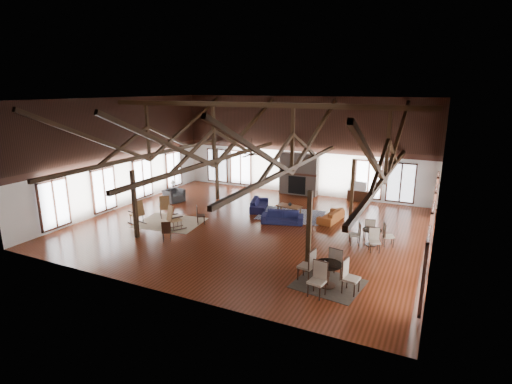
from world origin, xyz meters
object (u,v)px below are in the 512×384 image
at_px(sofa_orange, 331,215).
at_px(tv_console, 359,196).
at_px(sofa_navy_left, 259,204).
at_px(cafe_table_far, 372,234).
at_px(sofa_navy_front, 282,217).
at_px(armchair, 174,195).
at_px(cafe_table_near, 328,271).
at_px(coffee_table, 289,207).

relative_size(sofa_orange, tv_console, 1.50).
height_order(sofa_navy_left, sofa_orange, sofa_navy_left).
bearing_deg(cafe_table_far, sofa_orange, 134.89).
bearing_deg(sofa_navy_left, sofa_navy_front, -145.08).
xyz_separation_m(armchair, tv_console, (9.81, 4.78, -0.03)).
distance_m(sofa_navy_left, armchair, 5.27).
height_order(sofa_orange, cafe_table_near, cafe_table_near).
distance_m(sofa_navy_front, sofa_navy_left, 2.55).
relative_size(armchair, tv_console, 0.85).
relative_size(coffee_table, cafe_table_far, 0.73).
xyz_separation_m(sofa_navy_left, cafe_table_far, (6.48, -2.61, 0.19)).
xyz_separation_m(sofa_navy_front, cafe_table_far, (4.48, -1.04, 0.19)).
bearing_deg(sofa_navy_front, cafe_table_near, -70.95).
bearing_deg(cafe_table_near, tv_console, 96.29).
xyz_separation_m(sofa_navy_front, sofa_navy_left, (-2.01, 1.58, -0.01)).
relative_size(sofa_navy_front, tv_console, 1.61).
distance_m(coffee_table, cafe_table_far, 5.25).
bearing_deg(sofa_navy_front, tv_console, 49.26).
bearing_deg(tv_console, cafe_table_far, -74.13).
distance_m(sofa_orange, coffee_table, 2.26).
bearing_deg(cafe_table_far, tv_console, 105.87).
height_order(coffee_table, armchair, armchair).
height_order(sofa_navy_front, sofa_orange, sofa_navy_front).
bearing_deg(sofa_navy_left, armchair, 80.83).
distance_m(cafe_table_near, cafe_table_far, 4.38).
relative_size(sofa_navy_left, armchair, 1.86).
xyz_separation_m(coffee_table, armchair, (-7.05, -0.52, -0.09)).
xyz_separation_m(armchair, cafe_table_far, (11.71, -1.90, 0.13)).
relative_size(cafe_table_near, tv_console, 1.74).
bearing_deg(tv_console, armchair, -154.01).
height_order(cafe_table_near, cafe_table_far, cafe_table_near).
xyz_separation_m(coffee_table, cafe_table_far, (4.65, -2.43, 0.05)).
bearing_deg(armchair, sofa_navy_left, -64.50).
relative_size(sofa_navy_front, armchair, 1.89).
bearing_deg(tv_console, cafe_table_near, -83.71).
distance_m(coffee_table, cafe_table_near, 7.84).
xyz_separation_m(sofa_navy_front, armchair, (-7.23, 0.86, 0.05)).
bearing_deg(sofa_navy_front, armchair, 156.98).
bearing_deg(cafe_table_far, coffee_table, 152.47).
bearing_deg(armchair, sofa_navy_front, -79.09).
height_order(sofa_navy_left, armchair, armchair).
xyz_separation_m(sofa_navy_left, armchair, (-5.22, -0.71, 0.06)).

